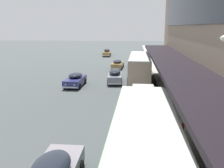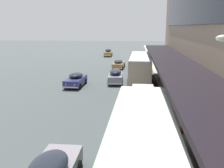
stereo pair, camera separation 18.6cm
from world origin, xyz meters
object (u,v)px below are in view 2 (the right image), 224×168
sedan_second_near (76,80)px  sedan_trailing_near (108,53)px  sedan_second_mid (115,76)px  fire_hydrant (182,128)px  vw_van (143,101)px  transit_bus_kerbside_front (142,154)px  transit_bus_kerbside_rear (140,66)px  sedan_oncoming_rear (119,64)px

sedan_second_near → sedan_trailing_near: (0.31, 30.36, 0.07)m
sedan_second_mid → fire_hydrant: bearing=-70.0°
sedan_trailing_near → vw_van: bearing=-79.6°
transit_bus_kerbside_front → vw_van: size_ratio=2.36×
transit_bus_kerbside_front → sedan_second_near: 20.03m
vw_van → sedan_second_mid: bearing=105.6°
transit_bus_kerbside_rear → sedan_trailing_near: 27.25m
transit_bus_kerbside_front → transit_bus_kerbside_rear: bearing=89.4°
vw_van → sedan_second_near: bearing=130.2°
transit_bus_kerbside_front → sedan_trailing_near: bearing=98.0°
sedan_second_near → vw_van: bearing=-49.8°
sedan_second_mid → sedan_second_near: bearing=-153.1°
transit_bus_kerbside_front → sedan_second_mid: transit_bus_kerbside_front is taller
sedan_trailing_near → vw_van: vw_van is taller
transit_bus_kerbside_rear → vw_van: (0.10, -12.95, -0.71)m
transit_bus_kerbside_front → fire_hydrant: bearing=66.6°
transit_bus_kerbside_front → fire_hydrant: (2.62, 6.03, -1.37)m
sedan_second_near → fire_hydrant: sedan_second_near is taller
sedan_second_mid → fire_hydrant: (5.40, -14.86, -0.32)m
transit_bus_kerbside_rear → sedan_second_near: 8.51m
transit_bus_kerbside_front → transit_bus_kerbside_rear: transit_bus_kerbside_front is taller
transit_bus_kerbside_rear → sedan_trailing_near: size_ratio=2.30×
sedan_second_near → sedan_trailing_near: size_ratio=0.94×
transit_bus_kerbside_rear → vw_van: bearing=-89.6°
transit_bus_kerbside_rear → sedan_trailing_near: bearing=105.1°
sedan_oncoming_rear → transit_bus_kerbside_front: bearing=-84.3°
sedan_second_near → sedan_second_mid: (4.39, 2.23, 0.06)m
fire_hydrant → sedan_trailing_near: bearing=102.4°
transit_bus_kerbside_front → sedan_second_mid: size_ratio=2.20×
sedan_oncoming_rear → sedan_trailing_near: sedan_trailing_near is taller
sedan_oncoming_rear → fire_hydrant: size_ratio=7.11×
sedan_oncoming_rear → fire_hydrant: (5.79, -25.53, -0.23)m
sedan_second_near → sedan_second_mid: 4.92m
transit_bus_kerbside_rear → transit_bus_kerbside_front: bearing=-90.6°
transit_bus_kerbside_front → transit_bus_kerbside_rear: (0.22, 22.74, -0.06)m
transit_bus_kerbside_front → fire_hydrant: transit_bus_kerbside_front is taller
sedan_trailing_near → fire_hydrant: size_ratio=6.88×
transit_bus_kerbside_front → transit_bus_kerbside_rear: size_ratio=0.98×
sedan_second_mid → fire_hydrant: sedan_second_mid is taller
sedan_second_near → vw_van: size_ratio=0.99×
sedan_oncoming_rear → vw_van: 22.05m
vw_van → fire_hydrant: 4.44m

